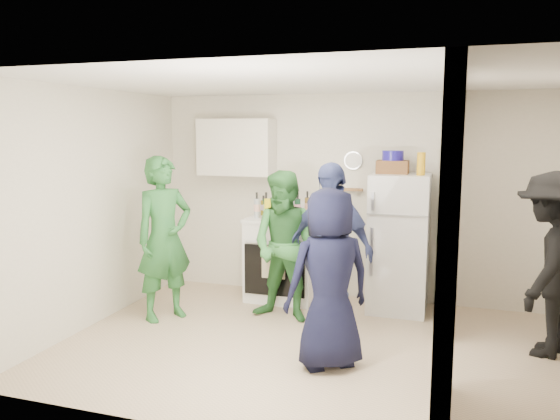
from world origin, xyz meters
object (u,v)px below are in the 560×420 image
object	(u,v)px
person_green_center	(286,246)
person_denim	(330,248)
stove	(283,258)
wicker_basket	(393,167)
person_navy	(329,278)
person_green_left	(164,238)
person_nook	(549,264)
yellow_cup_stack_top	(421,164)
blue_bowl	(393,155)
fridge	(399,243)

from	to	relation	value
person_green_center	person_denim	size ratio (longest dim) A/B	0.94
stove	wicker_basket	bearing A→B (deg)	0.89
stove	person_navy	bearing A→B (deg)	-61.17
person_green_left	person_nook	distance (m)	3.84
yellow_cup_stack_top	person_nook	xyz separation A→B (m)	(1.21, -0.74, -0.85)
blue_bowl	wicker_basket	bearing A→B (deg)	0.00
person_green_left	person_navy	world-z (taller)	person_green_left
person_green_left	person_green_center	bearing A→B (deg)	-41.79
person_green_left	person_navy	size ratio (longest dim) A/B	1.13
wicker_basket	yellow_cup_stack_top	size ratio (longest dim) A/B	1.40
person_nook	person_green_left	bearing A→B (deg)	-66.83
yellow_cup_stack_top	person_green_center	xyz separation A→B (m)	(-1.35, -0.59, -0.88)
wicker_basket	blue_bowl	bearing A→B (deg)	0.00
person_green_center	person_nook	world-z (taller)	person_nook
person_green_left	blue_bowl	bearing A→B (deg)	-32.11
person_denim	person_navy	distance (m)	0.88
stove	person_denim	distance (m)	1.25
fridge	person_nook	xyz separation A→B (m)	(1.43, -0.84, 0.06)
stove	fridge	bearing A→B (deg)	-1.24
blue_bowl	person_denim	world-z (taller)	blue_bowl
yellow_cup_stack_top	person_denim	size ratio (longest dim) A/B	0.14
yellow_cup_stack_top	person_green_center	distance (m)	1.72
fridge	person_green_left	world-z (taller)	person_green_left
person_green_center	person_nook	bearing A→B (deg)	3.29
fridge	yellow_cup_stack_top	distance (m)	0.94
wicker_basket	person_navy	bearing A→B (deg)	-100.26
person_navy	person_denim	bearing A→B (deg)	-114.20
blue_bowl	person_denim	bearing A→B (deg)	-118.81
person_green_left	stove	bearing A→B (deg)	-10.99
fridge	blue_bowl	world-z (taller)	blue_bowl
fridge	stove	bearing A→B (deg)	178.76
fridge	person_nook	world-z (taller)	person_nook
fridge	person_nook	distance (m)	1.66
wicker_basket	blue_bowl	world-z (taller)	blue_bowl
stove	person_green_center	distance (m)	0.82
fridge	person_navy	bearing A→B (deg)	-103.73
person_navy	person_nook	xyz separation A→B (m)	(1.85, 0.89, 0.06)
fridge	person_green_center	distance (m)	1.32
person_green_center	fridge	bearing A→B (deg)	37.90
fridge	person_green_center	size ratio (longest dim) A/B	0.96
blue_bowl	stove	bearing A→B (deg)	-179.11
person_navy	wicker_basket	bearing A→B (deg)	-136.68
fridge	person_green_center	xyz separation A→B (m)	(-1.13, -0.69, 0.03)
person_denim	person_navy	xyz separation A→B (m)	(0.18, -0.85, -0.08)
stove	person_nook	distance (m)	2.97
fridge	person_denim	size ratio (longest dim) A/B	0.90
blue_bowl	person_denim	size ratio (longest dim) A/B	0.14
yellow_cup_stack_top	person_green_center	size ratio (longest dim) A/B	0.15
wicker_basket	person_denim	bearing A→B (deg)	-118.81
blue_bowl	person_denim	xyz separation A→B (m)	(-0.51, -0.92, -0.91)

